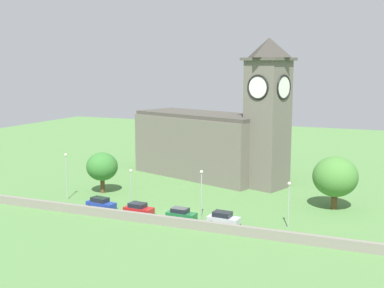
{
  "coord_description": "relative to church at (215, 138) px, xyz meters",
  "views": [
    {
      "loc": [
        29.44,
        -64.59,
        21.45
      ],
      "look_at": [
        -1.85,
        9.63,
        8.95
      ],
      "focal_mm": 47.13,
      "sensor_mm": 36.0,
      "label": 1
    }
  ],
  "objects": [
    {
      "name": "ground_plane",
      "position": [
        3.53,
        -10.11,
        -7.76
      ],
      "size": [
        200.0,
        200.0,
        0.0
      ],
      "primitive_type": "plane",
      "color": "#517F42"
    },
    {
      "name": "tree_by_tower",
      "position": [
        -13.67,
        -18.4,
        -3.22
      ],
      "size": [
        5.32,
        5.32,
        6.96
      ],
      "color": "brown",
      "rests_on": "ground"
    },
    {
      "name": "car_silver",
      "position": [
        11.27,
        -27.23,
        -6.8
      ],
      "size": [
        4.46,
        2.46,
        1.9
      ],
      "color": "silver",
      "rests_on": "ground"
    },
    {
      "name": "streetlamp_west_end",
      "position": [
        -16.54,
        -24.4,
        -2.74
      ],
      "size": [
        0.44,
        0.44,
        7.6
      ],
      "color": "#9EA0A5",
      "rests_on": "ground"
    },
    {
      "name": "car_blue",
      "position": [
        -8.35,
        -27.14,
        -6.83
      ],
      "size": [
        4.86,
        2.53,
        1.83
      ],
      "color": "#233D9E",
      "rests_on": "ground"
    },
    {
      "name": "car_red",
      "position": [
        -1.78,
        -27.36,
        -6.88
      ],
      "size": [
        4.39,
        2.5,
        1.75
      ],
      "color": "red",
      "rests_on": "ground"
    },
    {
      "name": "streetlamp_central",
      "position": [
        7.46,
        -25.78,
        -3.05
      ],
      "size": [
        0.44,
        0.44,
        7.06
      ],
      "color": "#9EA0A5",
      "rests_on": "ground"
    },
    {
      "name": "streetlamp_east_mid",
      "position": [
        19.6,
        -24.87,
        -3.48
      ],
      "size": [
        0.44,
        0.44,
        6.31
      ],
      "color": "#9EA0A5",
      "rests_on": "ground"
    },
    {
      "name": "church",
      "position": [
        0.0,
        0.0,
        0.0
      ],
      "size": [
        33.25,
        19.3,
        26.26
      ],
      "color": "#666056",
      "rests_on": "ground"
    },
    {
      "name": "car_green",
      "position": [
        5.0,
        -27.3,
        -6.89
      ],
      "size": [
        4.28,
        2.22,
        1.72
      ],
      "color": "#1E6B38",
      "rests_on": "ground"
    },
    {
      "name": "tree_churchyard",
      "position": [
        24.09,
        -13.18,
        -2.78
      ],
      "size": [
        6.75,
        6.75,
        8.05
      ],
      "color": "brown",
      "rests_on": "ground"
    },
    {
      "name": "streetlamp_west_mid",
      "position": [
        -4.44,
        -24.77,
        -3.63
      ],
      "size": [
        0.44,
        0.44,
        6.06
      ],
      "color": "#9EA0A5",
      "rests_on": "ground"
    },
    {
      "name": "quay_barrier",
      "position": [
        3.53,
        -30.31,
        -7.11
      ],
      "size": [
        57.81,
        0.7,
        1.29
      ],
      "primitive_type": "cube",
      "color": "gray",
      "rests_on": "ground"
    }
  ]
}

